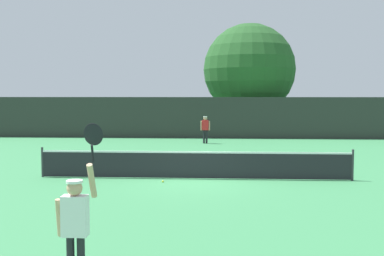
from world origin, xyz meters
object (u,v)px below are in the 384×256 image
at_px(player_receiving, 205,127).
at_px(tennis_ball, 163,181).
at_px(large_tree, 249,70).
at_px(parked_car_near, 180,121).
at_px(parked_car_mid, 239,122).
at_px(parked_car_far, 328,121).
at_px(player_serving, 76,217).

distance_m(player_receiving, tennis_ball, 12.63).
bearing_deg(tennis_ball, large_tree, 78.58).
height_order(parked_car_near, parked_car_mid, same).
relative_size(large_tree, parked_car_far, 1.86).
bearing_deg(player_receiving, parked_car_far, -132.32).
distance_m(tennis_ball, parked_car_far, 25.48).
bearing_deg(large_tree, parked_car_far, 25.77).
bearing_deg(parked_car_mid, large_tree, -70.12).
bearing_deg(parked_car_mid, player_serving, -97.71).
xyz_separation_m(player_serving, tennis_ball, (0.22, 8.65, -1.08)).
distance_m(player_receiving, parked_car_near, 10.82).
relative_size(large_tree, parked_car_near, 1.90).
height_order(player_serving, large_tree, large_tree).
bearing_deg(player_serving, tennis_ball, 88.53).
xyz_separation_m(tennis_ball, parked_car_far, (10.63, 23.14, 0.74)).
bearing_deg(player_serving, parked_car_near, 92.26).
xyz_separation_m(large_tree, parked_car_near, (-5.51, 3.13, -4.00)).
relative_size(parked_car_near, parked_car_far, 0.98).
bearing_deg(parked_car_mid, parked_car_near, 162.85).
relative_size(player_receiving, tennis_ball, 23.91).
xyz_separation_m(parked_car_near, parked_car_far, (12.11, 0.05, 0.00)).
height_order(tennis_ball, parked_car_near, parked_car_near).
relative_size(large_tree, parked_car_mid, 1.94).
height_order(player_serving, tennis_ball, player_serving).
xyz_separation_m(large_tree, parked_car_mid, (-0.66, 1.72, -4.00)).
bearing_deg(tennis_ball, parked_car_near, 93.66).
height_order(player_serving, player_receiving, player_serving).
bearing_deg(parked_car_far, parked_car_near, -172.01).
bearing_deg(parked_car_near, player_receiving, -80.99).
distance_m(player_serving, large_tree, 29.15).
relative_size(parked_car_near, parked_car_mid, 1.02).
relative_size(player_serving, parked_car_near, 0.58).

